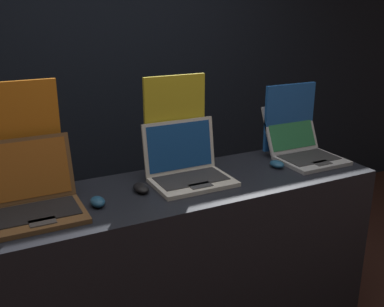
{
  "coord_description": "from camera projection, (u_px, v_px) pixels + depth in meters",
  "views": [
    {
      "loc": [
        -0.89,
        -1.5,
        1.8
      ],
      "look_at": [
        0.01,
        0.28,
        1.13
      ],
      "focal_mm": 42.0,
      "sensor_mm": 36.0,
      "label": 1
    }
  ],
  "objects": [
    {
      "name": "laptop_back",
      "position": [
        303.0,
        147.0,
        2.48
      ],
      "size": [
        0.33,
        0.4,
        0.27
      ],
      "color": "#B7B7BC",
      "rests_on": "display_counter"
    },
    {
      "name": "laptop_front",
      "position": [
        35.0,
        197.0,
        1.83
      ],
      "size": [
        0.36,
        0.35,
        0.28
      ],
      "color": "brown",
      "rests_on": "display_counter"
    },
    {
      "name": "mouse_middle",
      "position": [
        141.0,
        188.0,
        2.05
      ],
      "size": [
        0.07,
        0.11,
        0.04
      ],
      "color": "black",
      "rests_on": "display_counter"
    },
    {
      "name": "promo_stand_front",
      "position": [
        24.0,
        142.0,
        1.94
      ],
      "size": [
        0.32,
        0.07,
        0.51
      ],
      "color": "black",
      "rests_on": "display_counter"
    },
    {
      "name": "wall_back",
      "position": [
        98.0,
        61.0,
        3.29
      ],
      "size": [
        8.0,
        0.05,
        2.8
      ],
      "color": "black",
      "rests_on": "ground_plane"
    },
    {
      "name": "display_counter",
      "position": [
        190.0,
        272.0,
        2.3
      ],
      "size": [
        1.87,
        0.56,
        0.98
      ],
      "color": "black",
      "rests_on": "ground_plane"
    },
    {
      "name": "laptop_middle",
      "position": [
        188.0,
        168.0,
        2.16
      ],
      "size": [
        0.38,
        0.3,
        0.28
      ],
      "color": "silver",
      "rests_on": "display_counter"
    },
    {
      "name": "mouse_front",
      "position": [
        98.0,
        202.0,
        1.9
      ],
      "size": [
        0.06,
        0.09,
        0.04
      ],
      "color": "navy",
      "rests_on": "display_counter"
    },
    {
      "name": "promo_stand_middle",
      "position": [
        175.0,
        127.0,
        2.23
      ],
      "size": [
        0.32,
        0.07,
        0.49
      ],
      "color": "black",
      "rests_on": "display_counter"
    },
    {
      "name": "promo_stand_back",
      "position": [
        289.0,
        120.0,
        2.55
      ],
      "size": [
        0.33,
        0.07,
        0.39
      ],
      "color": "black",
      "rests_on": "display_counter"
    },
    {
      "name": "mouse_back",
      "position": [
        277.0,
        164.0,
        2.35
      ],
      "size": [
        0.07,
        0.09,
        0.03
      ],
      "color": "navy",
      "rests_on": "display_counter"
    }
  ]
}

